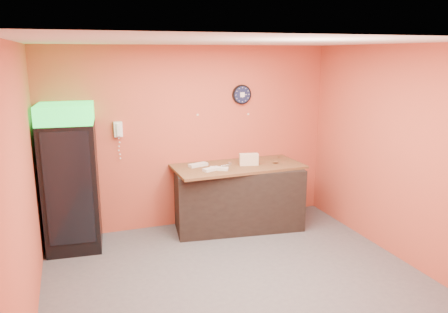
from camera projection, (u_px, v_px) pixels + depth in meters
name	position (u px, v px, depth m)	size (l,w,h in m)	color
floor	(238.00, 280.00, 5.29)	(4.50, 4.50, 0.00)	#47474C
back_wall	(192.00, 137.00, 6.80)	(4.50, 0.02, 2.80)	#BF4D36
left_wall	(23.00, 189.00, 4.23)	(0.02, 4.00, 2.80)	#BF4D36
right_wall	(399.00, 154.00, 5.70)	(0.02, 4.00, 2.80)	#BF4D36
ceiling	(240.00, 42.00, 4.64)	(4.50, 4.00, 0.02)	white
beverage_cooler	(71.00, 180.00, 5.94)	(0.77, 0.78, 2.03)	black
prep_counter	(238.00, 197.00, 6.82)	(1.93, 0.86, 0.96)	black
wall_clock	(242.00, 95.00, 6.89)	(0.31, 0.06, 0.31)	black
wall_phone	(118.00, 129.00, 6.34)	(0.12, 0.11, 0.22)	white
butcher_paper	(238.00, 166.00, 6.70)	(1.97, 0.90, 0.04)	brown
sub_roll_stack	(249.00, 159.00, 6.68)	(0.30, 0.16, 0.18)	beige
wrapped_sandwich_left	(212.00, 169.00, 6.39)	(0.27, 0.11, 0.04)	silver
wrapped_sandwich_mid	(219.00, 169.00, 6.43)	(0.27, 0.11, 0.04)	silver
wrapped_sandwich_right	(198.00, 165.00, 6.63)	(0.29, 0.12, 0.04)	silver
kitchen_tool	(230.00, 164.00, 6.67)	(0.06, 0.06, 0.06)	silver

